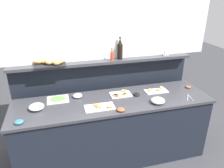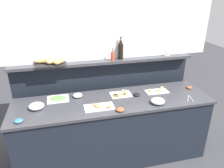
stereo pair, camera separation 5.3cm
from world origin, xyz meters
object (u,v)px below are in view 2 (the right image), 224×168
(glass_bowl_small, at_px, (158,101))
(hot_sauce_bottle, at_px, (112,55))
(glass_bowl_large, at_px, (36,106))
(condiment_bowl_teal, at_px, (18,121))
(condiment_bowl_red, at_px, (120,109))
(bread_basket, at_px, (50,62))
(sandwich_platter_rear, at_px, (100,107))
(condiment_bowl_cream, at_px, (189,87))
(sandwich_platter_side, at_px, (121,94))
(cold_cuts_platter, at_px, (58,99))
(glass_bowl_medium, at_px, (78,95))
(wine_bottle_dark, at_px, (121,49))
(salt_shaker, at_px, (166,53))
(condiment_bowl_dark, at_px, (137,95))
(serving_tongs, at_px, (189,98))
(sandwich_platter_front, at_px, (157,91))
(pepper_shaker, at_px, (168,53))

(glass_bowl_small, relative_size, hot_sauce_bottle, 1.00)
(glass_bowl_large, bearing_deg, condiment_bowl_teal, -123.87)
(condiment_bowl_red, height_order, bread_basket, bread_basket)
(sandwich_platter_rear, distance_m, condiment_bowl_cream, 1.39)
(sandwich_platter_side, relative_size, cold_cuts_platter, 1.02)
(hot_sauce_bottle, bearing_deg, glass_bowl_medium, -157.10)
(wine_bottle_dark, height_order, salt_shaker, wine_bottle_dark)
(cold_cuts_platter, height_order, condiment_bowl_cream, condiment_bowl_cream)
(condiment_bowl_red, xyz_separation_m, salt_shaker, (0.91, 0.74, 0.42))
(cold_cuts_platter, height_order, salt_shaker, salt_shaker)
(sandwich_platter_side, relative_size, hot_sauce_bottle, 1.61)
(condiment_bowl_cream, bearing_deg, glass_bowl_small, -154.11)
(wine_bottle_dark, bearing_deg, bread_basket, -179.11)
(sandwich_platter_rear, height_order, glass_bowl_small, glass_bowl_small)
(glass_bowl_large, height_order, condiment_bowl_dark, glass_bowl_large)
(condiment_bowl_dark, bearing_deg, serving_tongs, -21.32)
(wine_bottle_dark, bearing_deg, salt_shaker, -1.51)
(sandwich_platter_side, distance_m, serving_tongs, 0.91)
(glass_bowl_large, xyz_separation_m, condiment_bowl_dark, (1.29, 0.04, -0.02))
(condiment_bowl_dark, distance_m, condiment_bowl_red, 0.46)
(sandwich_platter_rear, bearing_deg, bread_basket, 131.73)
(wine_bottle_dark, bearing_deg, serving_tongs, -41.54)
(condiment_bowl_teal, distance_m, salt_shaker, 2.21)
(serving_tongs, xyz_separation_m, wine_bottle_dark, (-0.76, 0.68, 0.54))
(cold_cuts_platter, bearing_deg, glass_bowl_large, -144.00)
(glass_bowl_large, height_order, glass_bowl_small, glass_bowl_large)
(cold_cuts_platter, bearing_deg, bread_basket, 101.07)
(serving_tongs, bearing_deg, glass_bowl_small, -177.89)
(condiment_bowl_cream, bearing_deg, cold_cuts_platter, 176.77)
(cold_cuts_platter, xyz_separation_m, wine_bottle_dark, (0.92, 0.28, 0.53))
(cold_cuts_platter, distance_m, wine_bottle_dark, 1.10)
(sandwich_platter_front, relative_size, condiment_bowl_cream, 3.84)
(hot_sauce_bottle, xyz_separation_m, salt_shaker, (0.83, 0.03, -0.03))
(condiment_bowl_dark, distance_m, condiment_bowl_teal, 1.49)
(glass_bowl_large, xyz_separation_m, condiment_bowl_cream, (2.12, 0.08, -0.02))
(hot_sauce_bottle, xyz_separation_m, pepper_shaker, (0.88, 0.03, -0.03))
(sandwich_platter_front, height_order, bread_basket, bread_basket)
(glass_bowl_small, bearing_deg, salt_shaker, 59.13)
(sandwich_platter_front, xyz_separation_m, condiment_bowl_red, (-0.65, -0.38, 0.01))
(glass_bowl_medium, relative_size, condiment_bowl_cream, 1.54)
(condiment_bowl_cream, bearing_deg, wine_bottle_dark, 157.73)
(condiment_bowl_red, bearing_deg, glass_bowl_medium, 133.39)
(cold_cuts_platter, height_order, serving_tongs, cold_cuts_platter)
(sandwich_platter_side, xyz_separation_m, sandwich_platter_rear, (-0.34, -0.26, -0.00))
(bread_basket, bearing_deg, pepper_shaker, -0.11)
(glass_bowl_large, relative_size, salt_shaker, 2.10)
(sandwich_platter_side, distance_m, salt_shaker, 0.97)
(salt_shaker, bearing_deg, glass_bowl_medium, -169.50)
(sandwich_platter_side, bearing_deg, sandwich_platter_front, -1.56)
(hot_sauce_bottle, bearing_deg, sandwich_platter_front, -30.00)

